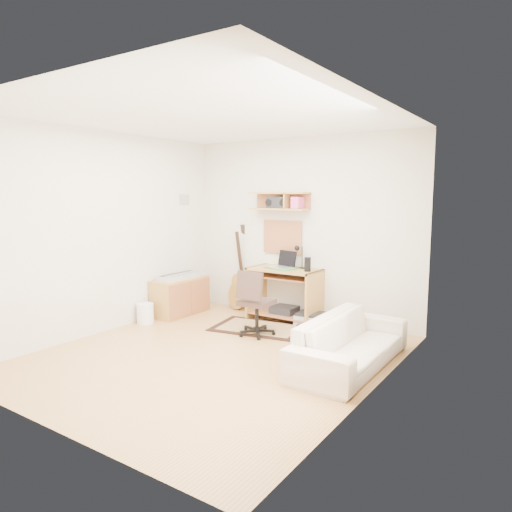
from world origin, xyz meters
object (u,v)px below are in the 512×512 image
Objects in this scene: sofa at (351,334)px; task_chair at (257,302)px; desk at (285,294)px; cabinet at (180,296)px; printer at (314,320)px.

task_chair is at bearing 76.14° from sofa.
cabinet is (-1.47, -0.59, -0.10)m from desk.
desk reaches higher than sofa.
cabinet is 3.02m from sofa.
cabinet is 1.99× the size of printer.
desk is 1.11× the size of cabinet.
task_chair is 0.96× the size of cabinet.
sofa is (2.96, -0.59, 0.07)m from cabinet.
task_chair reaches higher than printer.
printer is at bearing 58.44° from task_chair.
sofa is at bearing -11.24° from cabinet.
desk is at bearing 170.73° from printer.
desk is 0.57m from printer.
desk is 1.59m from cabinet.
printer is (0.49, -0.04, -0.29)m from desk.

